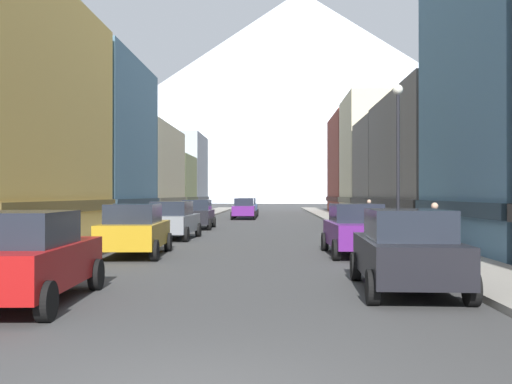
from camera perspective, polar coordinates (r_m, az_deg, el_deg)
name	(u,v)px	position (r m, az deg, el deg)	size (l,w,h in m)	color
sidewalk_left	(170,224)	(41.65, -8.23, -3.03)	(2.50, 100.00, 0.15)	gray
sidewalk_right	(352,224)	(41.36, 9.11, -3.04)	(2.50, 100.00, 0.15)	gray
storefront_left_2	(88,147)	(39.18, -15.68, 4.17)	(6.78, 11.64, 10.56)	slate
storefront_left_3	(116,175)	(51.64, -13.18, 1.60)	(9.98, 13.06, 7.80)	beige
storefront_left_4	(158,186)	(62.19, -9.32, 0.53)	(7.24, 8.34, 6.10)	#8C9966
storefront_left_5	(170,175)	(71.91, -8.16, 1.62)	(8.10, 10.63, 9.18)	#99A5B2
storefront_right_2	(472,165)	(36.54, 19.88, 2.47)	(9.94, 13.94, 7.93)	#66605B
storefront_right_3	(401,173)	(47.09, 13.66, 1.79)	(6.65, 8.41, 7.81)	#66605B
storefront_right_4	(391,159)	(56.67, 12.74, 3.09)	(8.81, 9.63, 11.13)	beige
storefront_right_5	(361,166)	(68.21, 10.01, 2.46)	(6.82, 12.96, 10.97)	brown
car_left_0	(25,257)	(12.30, -21.12, -5.82)	(2.25, 4.48, 1.78)	#9E1111
car_left_1	(135,230)	(20.79, -11.50, -3.54)	(2.25, 4.48, 1.78)	#B28419
car_left_2	(173,220)	(28.34, -7.93, -2.67)	(2.21, 4.47, 1.78)	slate
car_left_3	(197,214)	(36.90, -5.67, -2.10)	(2.13, 4.43, 1.78)	black
car_right_0	(406,250)	(13.31, 14.13, -5.40)	(2.21, 4.47, 1.78)	black
car_right_1	(356,229)	(20.97, 9.55, -3.52)	(2.16, 4.44, 1.78)	#591E72
car_driving_0	(247,207)	(56.76, -0.84, -1.45)	(2.06, 4.40, 1.78)	#19478C
car_driving_1	(244,209)	(50.94, -1.13, -1.59)	(2.06, 4.40, 1.78)	#591E72
potted_plant_0	(24,237)	(20.46, -21.20, -4.03)	(0.66, 0.66, 1.04)	brown
pedestrian_0	(435,230)	(20.61, 16.66, -3.49)	(0.36, 0.36, 1.69)	#333338
pedestrian_1	(369,216)	(33.94, 10.72, -2.23)	(0.36, 0.36, 1.67)	navy
streetlamp_right	(398,141)	(21.88, 13.37, 4.71)	(0.36, 0.36, 5.86)	black
mountain_backdrop	(301,95)	(269.90, 4.28, 9.21)	(257.20, 257.20, 92.89)	silver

